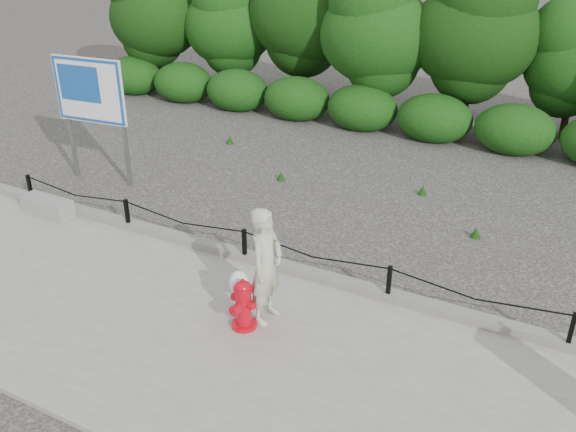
% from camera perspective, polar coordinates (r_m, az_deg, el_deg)
% --- Properties ---
extents(ground, '(90.00, 90.00, 0.00)m').
position_cam_1_polar(ground, '(10.28, -4.03, -4.62)').
color(ground, '#2D2B28').
rests_on(ground, ground).
extents(sidewalk, '(14.00, 4.00, 0.08)m').
position_cam_1_polar(sidewalk, '(8.91, -10.83, -10.21)').
color(sidewalk, gray).
rests_on(sidewalk, ground).
extents(curb, '(14.00, 0.22, 0.14)m').
position_cam_1_polar(curb, '(10.24, -3.91, -3.78)').
color(curb, slate).
rests_on(curb, sidewalk).
extents(chain_barrier, '(10.06, 0.06, 0.60)m').
position_cam_1_polar(chain_barrier, '(10.05, -4.11, -2.39)').
color(chain_barrier, black).
rests_on(chain_barrier, sidewalk).
extents(treeline, '(20.22, 3.87, 4.83)m').
position_cam_1_polar(treeline, '(17.26, 11.90, 16.94)').
color(treeline, black).
rests_on(treeline, ground).
extents(fire_hydrant, '(0.43, 0.44, 0.77)m').
position_cam_1_polar(fire_hydrant, '(8.52, -4.23, -8.27)').
color(fire_hydrant, red).
rests_on(fire_hydrant, sidewalk).
extents(pedestrian, '(0.72, 0.64, 1.73)m').
position_cam_1_polar(pedestrian, '(8.42, -2.22, -4.80)').
color(pedestrian, '#BBBAA0').
rests_on(pedestrian, sidewalk).
extents(concrete_block, '(1.09, 0.40, 0.35)m').
position_cam_1_polar(concrete_block, '(12.57, -21.57, 0.84)').
color(concrete_block, gray).
rests_on(concrete_block, sidewalk).
extents(advertising_sign, '(1.69, 0.27, 2.71)m').
position_cam_1_polar(advertising_sign, '(13.48, -18.04, 10.61)').
color(advertising_sign, slate).
rests_on(advertising_sign, ground).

